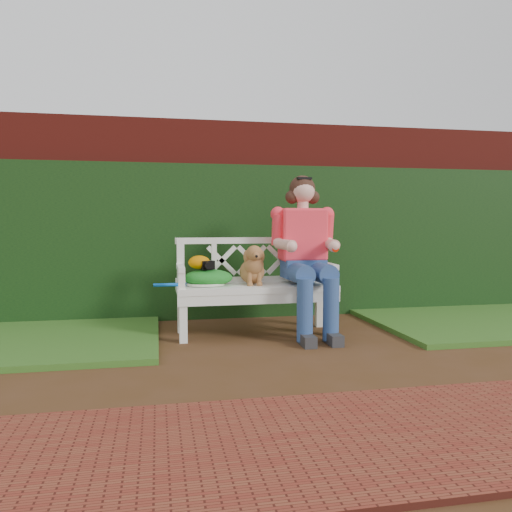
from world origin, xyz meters
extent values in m
plane|color=#432812|center=(0.00, 0.00, 0.00)|extent=(60.00, 60.00, 0.00)
cube|color=maroon|center=(0.00, 1.90, 1.10)|extent=(10.00, 0.30, 2.20)
cube|color=#1A3C10|center=(0.00, 1.68, 0.85)|extent=(10.00, 0.18, 1.70)
cube|color=#285A16|center=(-2.40, 0.90, 0.03)|extent=(2.60, 2.00, 0.05)
cube|color=#285A16|center=(2.40, 0.90, 0.03)|extent=(2.60, 2.00, 0.05)
cube|color=maroon|center=(0.00, -1.60, 0.01)|extent=(4.00, 1.20, 0.03)
cube|color=black|center=(-0.65, 0.75, 0.68)|extent=(0.14, 0.12, 0.08)
ellipsoid|color=#C47200|center=(-0.72, 0.78, 0.70)|extent=(0.22, 0.18, 0.13)
camera|label=1|loc=(-1.10, -3.84, 1.08)|focal=35.00mm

